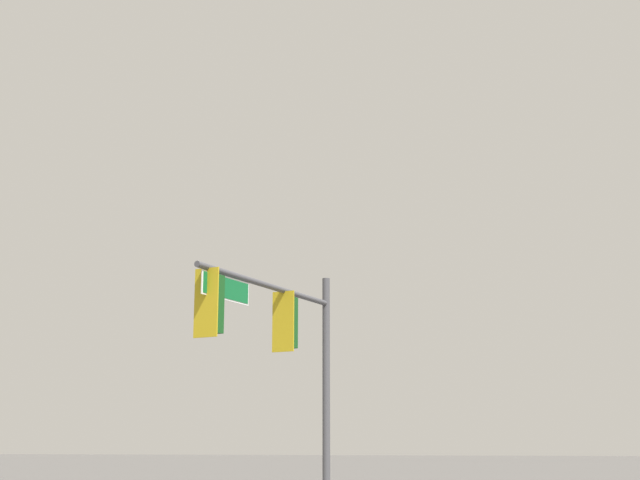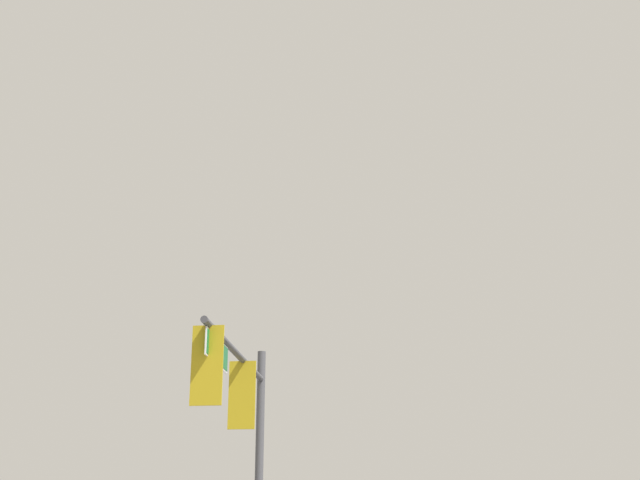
{
  "view_description": "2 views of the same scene",
  "coord_description": "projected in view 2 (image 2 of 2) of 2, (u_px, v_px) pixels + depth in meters",
  "views": [
    {
      "loc": [
        11.35,
        -1.82,
        1.95
      ],
      "look_at": [
        -6.16,
        -7.88,
        6.26
      ],
      "focal_mm": 50.0,
      "sensor_mm": 36.0,
      "label": 1
    },
    {
      "loc": [
        10.78,
        -7.82,
        1.73
      ],
      "look_at": [
        -6.2,
        -7.27,
        7.69
      ],
      "focal_mm": 50.0,
      "sensor_mm": 36.0,
      "label": 2
    }
  ],
  "objects": [
    {
      "name": "signal_pole_near",
      "position": [
        238.0,
        412.0,
        16.6
      ],
      "size": [
        5.29,
        1.05,
        5.84
      ],
      "color": "#47474C",
      "rests_on": "ground_plane"
    }
  ]
}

